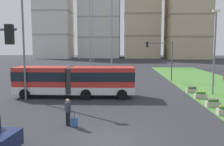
{
  "coord_description": "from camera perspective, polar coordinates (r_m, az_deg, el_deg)",
  "views": [
    {
      "loc": [
        0.74,
        -12.37,
        4.96
      ],
      "look_at": [
        -0.5,
        12.7,
        2.2
      ],
      "focal_mm": 37.97,
      "sensor_mm": 36.0,
      "label": 1
    }
  ],
  "objects": [
    {
      "name": "rolling_suitcase",
      "position": [
        15.21,
        -9.03,
        -11.6
      ],
      "size": [
        0.41,
        0.43,
        0.97
      ],
      "color": "#335693",
      "rests_on": "ground"
    },
    {
      "name": "streetlight_median",
      "position": [
        26.31,
        23.48,
        5.35
      ],
      "size": [
        0.7,
        0.28,
        8.66
      ],
      "color": "slate",
      "rests_on": "ground"
    },
    {
      "name": "articulated_bus",
      "position": [
        23.76,
        -8.95,
        -1.8
      ],
      "size": [
        11.9,
        2.95,
        3.0
      ],
      "color": "red",
      "rests_on": "ground"
    },
    {
      "name": "flower_planter_3",
      "position": [
        24.15,
        20.53,
        -4.95
      ],
      "size": [
        1.1,
        0.56,
        0.74
      ],
      "color": "#B7AD9E",
      "rests_on": "grass_median"
    },
    {
      "name": "apartment_tower_westcentre",
      "position": [
        115.35,
        -2.89,
        17.11
      ],
      "size": [
        18.64,
        17.75,
        53.27
      ],
      "color": "silver",
      "rests_on": "ground"
    },
    {
      "name": "apartment_tower_centre",
      "position": [
        112.86,
        7.09,
        13.33
      ],
      "size": [
        15.76,
        18.98,
        37.76
      ],
      "color": "beige",
      "rests_on": "ground"
    },
    {
      "name": "car_black_sedan",
      "position": [
        35.01,
        -8.35,
        -0.69
      ],
      "size": [
        4.51,
        2.26,
        1.58
      ],
      "color": "black",
      "rests_on": "ground"
    },
    {
      "name": "flower_planter_2",
      "position": [
        21.21,
        23.14,
        -6.58
      ],
      "size": [
        1.1,
        0.56,
        0.74
      ],
      "color": "#B7AD9E",
      "rests_on": "grass_median"
    },
    {
      "name": "ground_plane",
      "position": [
        13.35,
        -0.56,
        -15.55
      ],
      "size": [
        260.0,
        260.0,
        0.0
      ],
      "primitive_type": "plane",
      "color": "#2D2D33"
    },
    {
      "name": "apartment_tower_eastcentre",
      "position": [
        108.12,
        17.68,
        12.69
      ],
      "size": [
        16.68,
        17.62,
        35.14
      ],
      "color": "beige",
      "rests_on": "ground"
    },
    {
      "name": "pedestrian_crossing",
      "position": [
        15.3,
        -10.59,
        -8.83
      ],
      "size": [
        0.48,
        0.39,
        1.74
      ],
      "color": "black",
      "rests_on": "ground"
    },
    {
      "name": "flower_planter_4",
      "position": [
        26.86,
        18.67,
        -3.78
      ],
      "size": [
        1.1,
        0.56,
        0.74
      ],
      "color": "#B7AD9E",
      "rests_on": "grass_median"
    },
    {
      "name": "apartment_tower_west",
      "position": [
        110.42,
        -13.77,
        13.8
      ],
      "size": [
        15.22,
        14.41,
        39.47
      ],
      "color": "silver",
      "rests_on": "ground"
    },
    {
      "name": "traffic_light_far_right",
      "position": [
        34.84,
        12.13,
        4.5
      ],
      "size": [
        3.96,
        0.28,
        5.72
      ],
      "color": "#474C51",
      "rests_on": "ground"
    },
    {
      "name": "streetlight_left",
      "position": [
        23.46,
        -20.52,
        7.05
      ],
      "size": [
        0.7,
        0.28,
        9.98
      ],
      "color": "slate",
      "rests_on": "ground"
    }
  ]
}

